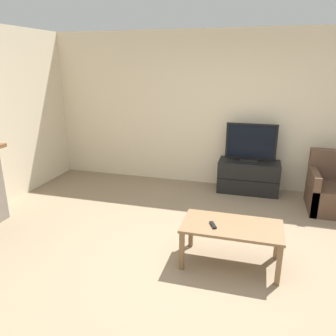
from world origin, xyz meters
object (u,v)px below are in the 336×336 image
remote (213,225)px  armchair (333,192)px  tv_stand (248,177)px  tv (251,144)px  coffee_table (232,230)px

remote → armchair: bearing=26.5°
tv_stand → remote: (-0.29, -2.33, 0.21)m
tv_stand → tv: size_ratio=1.23×
tv_stand → armchair: (1.27, -0.39, 0.01)m
coffee_table → remote: remote is taller
tv_stand → tv: (-0.00, -0.00, 0.58)m
tv → remote: bearing=-97.0°
tv → coffee_table: bearing=-92.3°
tv_stand → tv: tv is taller
coffee_table → remote: 0.22m
armchair → remote: armchair is taller
tv → coffee_table: size_ratio=0.77×
armchair → remote: 2.49m
coffee_table → armchair: bearing=53.9°
tv → coffee_table: 2.30m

